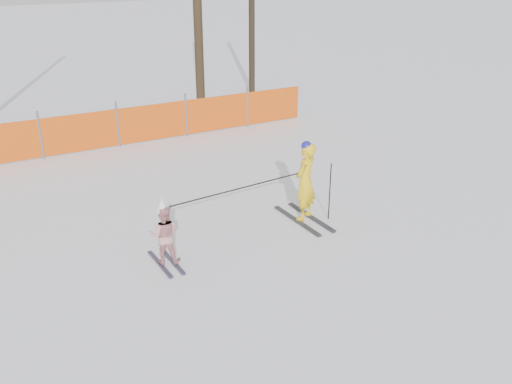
% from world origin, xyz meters
% --- Properties ---
extents(ground, '(120.00, 120.00, 0.00)m').
position_xyz_m(ground, '(0.00, 0.00, 0.00)').
color(ground, white).
rests_on(ground, ground).
extents(adult, '(0.67, 1.53, 1.63)m').
position_xyz_m(adult, '(1.31, 0.87, 0.80)').
color(adult, black).
rests_on(adult, ground).
extents(child, '(0.62, 1.02, 1.20)m').
position_xyz_m(child, '(-1.70, 0.61, 0.55)').
color(child, black).
rests_on(child, ground).
extents(ski_poles, '(3.35, 0.27, 1.16)m').
position_xyz_m(ski_poles, '(0.38, 0.72, 0.89)').
color(ski_poles, black).
rests_on(ski_poles, ground).
extents(tree_trunks, '(9.61, 1.45, 7.21)m').
position_xyz_m(tree_trunks, '(2.67, 11.13, 3.33)').
color(tree_trunks, '#332416').
rests_on(tree_trunks, ground).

